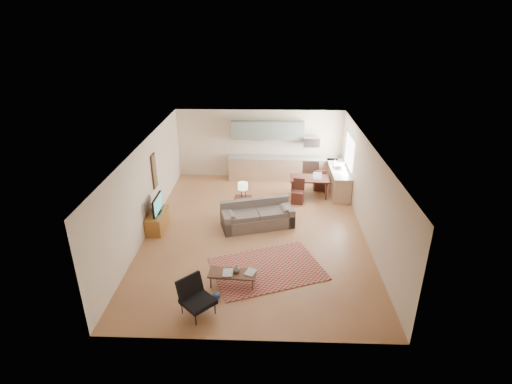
{
  "coord_description": "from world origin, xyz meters",
  "views": [
    {
      "loc": [
        0.39,
        -10.64,
        6.07
      ],
      "look_at": [
        0.0,
        0.3,
        1.15
      ],
      "focal_mm": 28.0,
      "sensor_mm": 36.0,
      "label": 1
    }
  ],
  "objects_px": {
    "sofa": "(257,215)",
    "coffee_table": "(233,279)",
    "console_table": "(243,206)",
    "dining_table": "(309,187)",
    "armchair": "(198,298)",
    "tv_credenza": "(158,221)"
  },
  "relations": [
    {
      "from": "dining_table",
      "to": "console_table",
      "type": "bearing_deg",
      "value": -143.81
    },
    {
      "from": "console_table",
      "to": "dining_table",
      "type": "height_order",
      "value": "dining_table"
    },
    {
      "from": "sofa",
      "to": "coffee_table",
      "type": "bearing_deg",
      "value": -116.05
    },
    {
      "from": "armchair",
      "to": "tv_credenza",
      "type": "height_order",
      "value": "armchair"
    },
    {
      "from": "coffee_table",
      "to": "dining_table",
      "type": "bearing_deg",
      "value": 71.1
    },
    {
      "from": "armchair",
      "to": "coffee_table",
      "type": "bearing_deg",
      "value": 12.05
    },
    {
      "from": "console_table",
      "to": "coffee_table",
      "type": "bearing_deg",
      "value": -88.16
    },
    {
      "from": "armchair",
      "to": "tv_credenza",
      "type": "xyz_separation_m",
      "value": [
        -1.88,
        3.75,
        -0.14
      ]
    },
    {
      "from": "coffee_table",
      "to": "tv_credenza",
      "type": "xyz_separation_m",
      "value": [
        -2.54,
        2.7,
        0.1
      ]
    },
    {
      "from": "sofa",
      "to": "coffee_table",
      "type": "distance_m",
      "value": 3.0
    },
    {
      "from": "console_table",
      "to": "dining_table",
      "type": "relative_size",
      "value": 0.46
    },
    {
      "from": "coffee_table",
      "to": "dining_table",
      "type": "distance_m",
      "value": 5.76
    },
    {
      "from": "coffee_table",
      "to": "armchair",
      "type": "distance_m",
      "value": 1.26
    },
    {
      "from": "coffee_table",
      "to": "armchair",
      "type": "relative_size",
      "value": 1.41
    },
    {
      "from": "coffee_table",
      "to": "dining_table",
      "type": "xyz_separation_m",
      "value": [
        2.29,
        5.28,
        0.18
      ]
    },
    {
      "from": "armchair",
      "to": "console_table",
      "type": "relative_size",
      "value": 1.29
    },
    {
      "from": "tv_credenza",
      "to": "sofa",
      "type": "bearing_deg",
      "value": 4.75
    },
    {
      "from": "tv_credenza",
      "to": "console_table",
      "type": "height_order",
      "value": "console_table"
    },
    {
      "from": "coffee_table",
      "to": "tv_credenza",
      "type": "relative_size",
      "value": 0.98
    },
    {
      "from": "coffee_table",
      "to": "sofa",
      "type": "bearing_deg",
      "value": 84.81
    },
    {
      "from": "tv_credenza",
      "to": "coffee_table",
      "type": "bearing_deg",
      "value": -46.69
    },
    {
      "from": "tv_credenza",
      "to": "console_table",
      "type": "distance_m",
      "value": 2.75
    }
  ]
}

